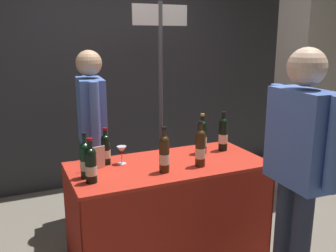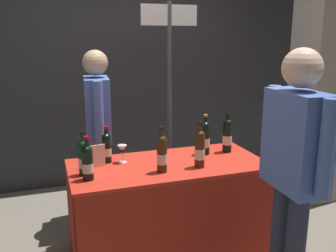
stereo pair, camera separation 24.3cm
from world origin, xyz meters
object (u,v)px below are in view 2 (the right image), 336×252
(vendor_presenter, at_px, (98,123))
(taster_foreground_right, at_px, (294,160))
(featured_wine_bottle, at_px, (227,135))
(concrete_pillar, at_px, (321,67))
(tasting_table, at_px, (168,192))
(wine_glass_near_vendor, at_px, (122,149))
(display_bottle_0, at_px, (205,137))
(booth_signpost, at_px, (169,79))

(vendor_presenter, xyz_separation_m, taster_foreground_right, (0.95, -1.51, 0.04))
(taster_foreground_right, bearing_deg, featured_wine_bottle, -0.63)
(vendor_presenter, distance_m, taster_foreground_right, 1.79)
(concrete_pillar, height_order, tasting_table, concrete_pillar)
(concrete_pillar, height_order, featured_wine_bottle, concrete_pillar)
(taster_foreground_right, bearing_deg, concrete_pillar, -41.35)
(wine_glass_near_vendor, bearing_deg, featured_wine_bottle, -1.12)
(concrete_pillar, bearing_deg, display_bottle_0, -164.50)
(tasting_table, relative_size, display_bottle_0, 4.45)
(featured_wine_bottle, bearing_deg, tasting_table, -168.17)
(display_bottle_0, relative_size, wine_glass_near_vendor, 2.42)
(tasting_table, relative_size, booth_signpost, 0.74)
(display_bottle_0, relative_size, vendor_presenter, 0.21)
(wine_glass_near_vendor, height_order, taster_foreground_right, taster_foreground_right)
(wine_glass_near_vendor, distance_m, vendor_presenter, 0.56)
(concrete_pillar, relative_size, wine_glass_near_vendor, 20.20)
(tasting_table, distance_m, wine_glass_near_vendor, 0.50)
(concrete_pillar, distance_m, booth_signpost, 1.57)
(tasting_table, height_order, display_bottle_0, display_bottle_0)
(wine_glass_near_vendor, xyz_separation_m, vendor_presenter, (-0.10, 0.54, 0.10))
(display_bottle_0, bearing_deg, tasting_table, -161.73)
(concrete_pillar, bearing_deg, wine_glass_near_vendor, -169.76)
(concrete_pillar, xyz_separation_m, wine_glass_near_vendor, (-2.17, -0.39, -0.55))
(concrete_pillar, distance_m, tasting_table, 2.12)
(featured_wine_bottle, bearing_deg, concrete_pillar, 17.91)
(concrete_pillar, xyz_separation_m, tasting_table, (-1.84, -0.53, -0.90))
(concrete_pillar, distance_m, taster_foreground_right, 1.95)
(featured_wine_bottle, distance_m, taster_foreground_right, 0.96)
(taster_foreground_right, bearing_deg, wine_glass_near_vendor, 43.89)
(vendor_presenter, relative_size, booth_signpost, 0.79)
(featured_wine_bottle, xyz_separation_m, taster_foreground_right, (-0.06, -0.95, 0.09))
(featured_wine_bottle, distance_m, vendor_presenter, 1.15)
(vendor_presenter, height_order, booth_signpost, booth_signpost)
(tasting_table, height_order, wine_glass_near_vendor, wine_glass_near_vendor)
(tasting_table, relative_size, taster_foreground_right, 0.91)
(featured_wine_bottle, xyz_separation_m, booth_signpost, (-0.24, 0.81, 0.39))
(wine_glass_near_vendor, bearing_deg, tasting_table, -22.66)
(display_bottle_0, height_order, vendor_presenter, vendor_presenter)
(display_bottle_0, distance_m, vendor_presenter, 0.98)
(vendor_presenter, distance_m, booth_signpost, 0.87)
(wine_glass_near_vendor, bearing_deg, taster_foreground_right, -48.95)
(wine_glass_near_vendor, relative_size, taster_foreground_right, 0.08)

